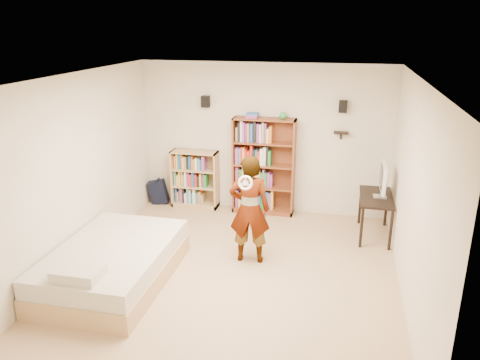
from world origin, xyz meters
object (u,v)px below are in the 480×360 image
(computer_desk, at_px, (375,216))
(daybed, at_px, (113,260))
(person, at_px, (250,209))
(tall_bookshelf, at_px, (264,167))
(low_bookshelf, at_px, (195,179))

(computer_desk, relative_size, daybed, 0.47)
(computer_desk, bearing_deg, person, -145.66)
(computer_desk, relative_size, person, 0.63)
(computer_desk, bearing_deg, tall_bookshelf, 162.34)
(low_bookshelf, bearing_deg, tall_bookshelf, 0.05)
(tall_bookshelf, height_order, daybed, tall_bookshelf)
(person, bearing_deg, tall_bookshelf, -91.73)
(low_bookshelf, height_order, daybed, low_bookshelf)
(low_bookshelf, height_order, person, person)
(tall_bookshelf, bearing_deg, person, -86.41)
(computer_desk, height_order, person, person)
(tall_bookshelf, distance_m, computer_desk, 2.11)
(tall_bookshelf, height_order, computer_desk, tall_bookshelf)
(tall_bookshelf, relative_size, low_bookshelf, 1.62)
(tall_bookshelf, relative_size, person, 1.09)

